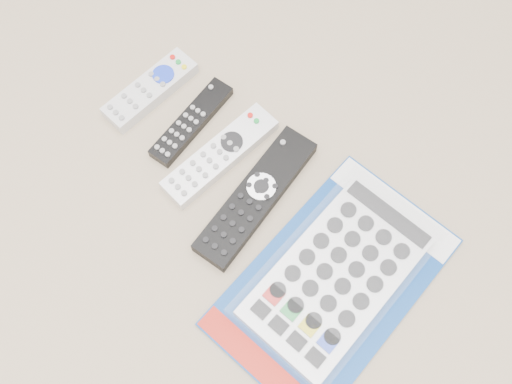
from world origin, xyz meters
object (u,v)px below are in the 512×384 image
Objects in this scene: remote_slim_black at (191,122)px; jumbo_remote_packaged at (337,276)px; remote_small_grey at (150,90)px; remote_silver_dvd at (220,155)px; remote_large_black at (256,197)px.

remote_slim_black is 0.34m from jumbo_remote_packaged.
remote_silver_dvd is at bearing -1.50° from remote_small_grey.
remote_silver_dvd reaches higher than remote_slim_black.
remote_small_grey is 1.00× the size of remote_slim_black.
jumbo_remote_packaged reaches higher than remote_slim_black.
remote_slim_black is 0.82× the size of remote_silver_dvd.
remote_small_grey is 0.70× the size of remote_large_black.
remote_small_grey is at bearing 173.74° from jumbo_remote_packaged.
remote_slim_black is 0.48× the size of jumbo_remote_packaged.
remote_slim_black is 0.08m from remote_silver_dvd.
remote_large_black reaches higher than remote_silver_dvd.
remote_slim_black is at bearing 3.72° from remote_small_grey.
remote_small_grey is 0.26m from remote_large_black.
remote_large_black is at bearing 173.83° from jumbo_remote_packaged.
remote_slim_black is 0.70× the size of remote_large_black.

